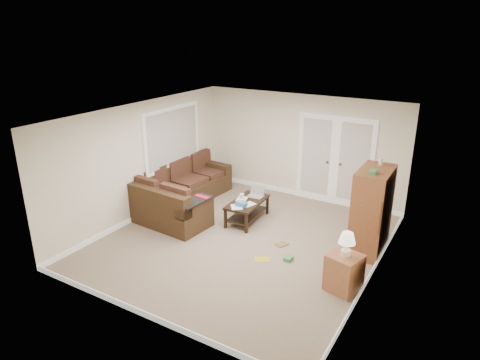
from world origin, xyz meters
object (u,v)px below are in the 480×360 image
Objects in this scene: side_cabinet at (344,270)px; coffee_table at (248,210)px; tv_armoire at (371,210)px; sectional_sofa at (178,195)px.

coffee_table is at bearing 165.67° from side_cabinet.
side_cabinet is at bearing -90.52° from tv_armoire.
side_cabinet is (0.00, -1.48, -0.45)m from tv_armoire.
tv_armoire reaches higher than sectional_sofa.
coffee_table is at bearing -179.85° from tv_armoire.
sectional_sofa reaches higher than coffee_table.
tv_armoire reaches higher than coffee_table.
tv_armoire reaches higher than side_cabinet.
sectional_sofa is at bearing -176.63° from tv_armoire.
coffee_table is (1.67, 0.26, -0.09)m from sectional_sofa.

